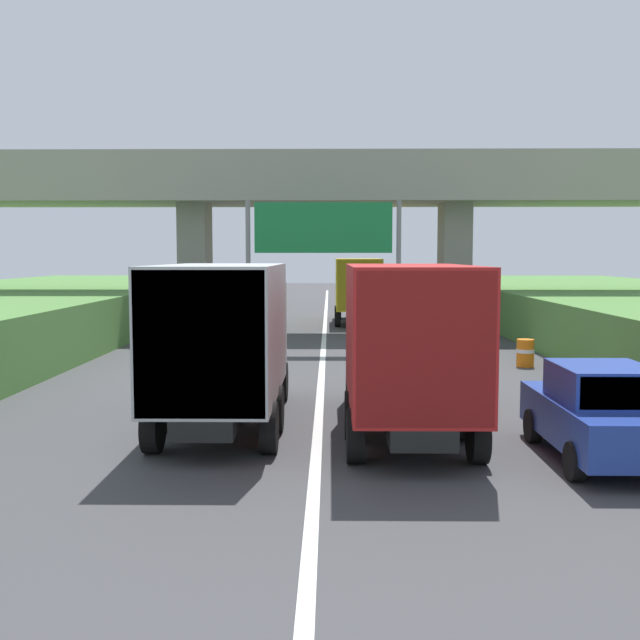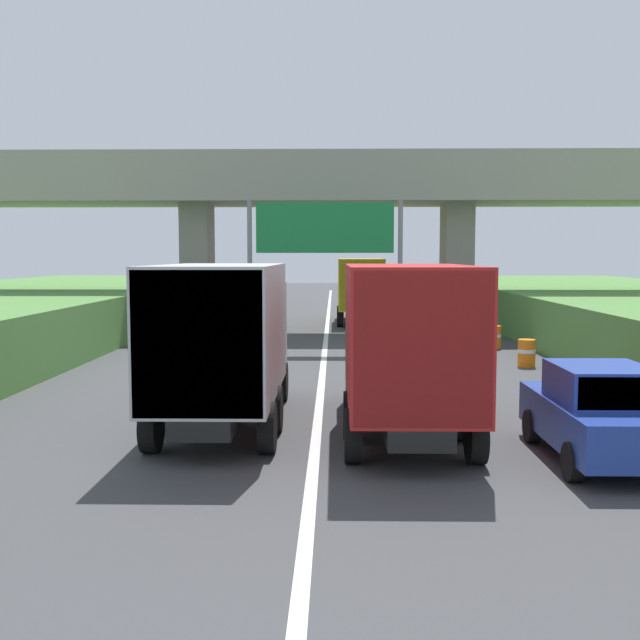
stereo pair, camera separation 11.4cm
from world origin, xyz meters
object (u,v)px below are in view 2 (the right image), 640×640
at_px(car_white, 268,291).
at_px(construction_barrel_5, 494,337).
at_px(car_blue, 599,413).
at_px(overhead_highway_sign, 325,239).
at_px(construction_barrel_3, 575,376).
at_px(truck_silver, 226,335).
at_px(truck_red, 403,339).
at_px(construction_barrel_4, 527,353).
at_px(truck_yellow, 360,287).

distance_m(car_white, construction_barrel_5, 31.65).
xyz_separation_m(car_blue, car_white, (-9.83, 45.61, 0.00)).
bearing_deg(overhead_highway_sign, construction_barrel_3, -53.24).
bearing_deg(construction_barrel_5, car_blue, -95.44).
bearing_deg(overhead_highway_sign, truck_silver, -98.58).
distance_m(overhead_highway_sign, construction_barrel_5, 7.58).
xyz_separation_m(truck_red, construction_barrel_4, (4.86, 9.25, -1.47)).
relative_size(truck_red, construction_barrel_4, 8.11).
xyz_separation_m(overhead_highway_sign, construction_barrel_4, (6.62, -4.20, -3.80)).
distance_m(overhead_highway_sign, construction_barrel_4, 8.71).
height_order(truck_silver, car_white, truck_silver).
height_order(overhead_highway_sign, truck_yellow, overhead_highway_sign).
relative_size(overhead_highway_sign, construction_barrel_4, 6.53).
distance_m(overhead_highway_sign, car_blue, 16.67).
bearing_deg(truck_silver, construction_barrel_5, 57.62).
bearing_deg(truck_red, construction_barrel_3, 42.54).
xyz_separation_m(truck_silver, car_white, (-2.88, 42.91, -1.08)).
xyz_separation_m(overhead_highway_sign, truck_silver, (-1.93, -12.82, -2.32)).
relative_size(truck_yellow, car_blue, 1.78).
height_order(overhead_highway_sign, construction_barrel_3, overhead_highway_sign).
bearing_deg(car_blue, truck_red, 147.38).
bearing_deg(overhead_highway_sign, truck_red, -82.53).
xyz_separation_m(car_blue, construction_barrel_5, (1.53, 16.08, -0.40)).
bearing_deg(car_blue, construction_barrel_5, 84.56).
relative_size(truck_silver, construction_barrel_5, 8.11).
bearing_deg(car_white, truck_silver, -86.16).
bearing_deg(construction_barrel_3, construction_barrel_4, 90.72).
bearing_deg(truck_yellow, construction_barrel_5, -66.79).
relative_size(overhead_highway_sign, truck_red, 0.81).
bearing_deg(construction_barrel_5, truck_red, -108.86).
xyz_separation_m(truck_yellow, construction_barrel_5, (4.82, -11.24, -1.47)).
relative_size(car_blue, car_white, 1.00).
relative_size(car_white, construction_barrel_4, 4.56).
distance_m(truck_red, construction_barrel_4, 10.55).
bearing_deg(construction_barrel_5, truck_silver, -122.38).
bearing_deg(construction_barrel_3, car_white, 106.41).
bearing_deg(construction_barrel_3, car_blue, -104.18).
relative_size(truck_red, car_white, 1.78).
relative_size(truck_red, construction_barrel_5, 8.11).
distance_m(overhead_highway_sign, truck_red, 13.76).
xyz_separation_m(overhead_highway_sign, construction_barrel_5, (6.54, 0.55, -3.80)).
distance_m(overhead_highway_sign, car_white, 30.65).
xyz_separation_m(truck_red, truck_silver, (-3.70, 0.63, 0.00)).
bearing_deg(truck_silver, construction_barrel_4, 45.25).
height_order(truck_silver, truck_yellow, same).
relative_size(truck_yellow, car_white, 1.78).
distance_m(truck_silver, truck_yellow, 24.88).
relative_size(truck_yellow, construction_barrel_5, 8.11).
height_order(truck_silver, car_blue, truck_silver).
distance_m(truck_yellow, construction_barrel_3, 21.36).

